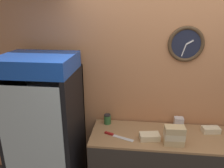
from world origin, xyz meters
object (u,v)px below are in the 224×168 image
Objects in this scene: sandwich_stack_bottom at (174,141)px; chefs_knife at (115,135)px; beverage_cooler at (47,122)px; napkin_dispenser at (179,122)px; sandwich_flat_right at (211,130)px; sandwich_stack_top at (175,130)px; sandwich_flat_left at (150,137)px; sandwich_stack_middle at (174,136)px; condiment_jar at (107,119)px.

sandwich_stack_bottom is 0.65m from chefs_knife.
napkin_dispenser is at bearing 8.67° from beverage_cooler.
sandwich_flat_right reaches higher than chefs_knife.
sandwich_flat_left is at bearing 164.72° from sandwich_stack_top.
sandwich_flat_left is at bearing 164.72° from sandwich_stack_bottom.
sandwich_stack_bottom is at bearing -8.09° from chefs_knife.
chefs_knife is 0.82m from napkin_dispenser.
chefs_knife is at bearing -4.34° from beverage_cooler.
sandwich_flat_left is 0.50m from napkin_dispenser.
sandwich_flat_right is (1.95, 0.14, -0.07)m from beverage_cooler.
sandwich_stack_top reaches higher than sandwich_flat_left.
sandwich_stack_bottom reaches higher than sandwich_flat_left.
beverage_cooler reaches higher than sandwich_stack_bottom.
sandwich_stack_bottom is 0.42m from napkin_dispenser.
beverage_cooler is 1.23m from sandwich_flat_left.
sandwich_stack_top is 0.62× the size of chefs_knife.
chefs_knife is at bearing 171.91° from sandwich_stack_middle.
sandwich_stack_middle is at bearing 180.00° from sandwich_stack_bottom.
sandwich_stack_bottom is 0.07m from sandwich_stack_middle.
napkin_dispenser is (0.12, 0.40, -0.05)m from sandwich_stack_middle.
beverage_cooler reaches higher than condiment_jar.
sandwich_stack_bottom is at bearing -147.80° from sandwich_flat_right.
sandwich_stack_bottom is 0.98× the size of sandwich_stack_top.
beverage_cooler is 0.74m from condiment_jar.
chefs_knife is at bearing 171.91° from sandwich_stack_bottom.
beverage_cooler is 1.48m from sandwich_stack_bottom.
napkin_dispenser is (1.59, 0.24, -0.04)m from beverage_cooler.
sandwich_stack_top is at bearing -106.52° from napkin_dispenser.
beverage_cooler is at bearing 174.01° from sandwich_stack_middle.
condiment_jar is at bearing 176.66° from sandwich_flat_right.
sandwich_stack_top is at bearing -25.81° from condiment_jar.
sandwich_stack_middle reaches higher than sandwich_flat_right.
sandwich_flat_right is (0.73, 0.23, -0.00)m from sandwich_flat_left.
sandwich_stack_middle is 1.01× the size of sandwich_stack_top.
beverage_cooler is 1.61m from napkin_dispenser.
sandwich_stack_bottom is 0.14m from sandwich_stack_top.
sandwich_stack_middle reaches higher than napkin_dispenser.
sandwich_flat_left is 0.76m from sandwich_flat_right.
sandwich_stack_middle is 0.42m from napkin_dispenser.
sandwich_stack_bottom is 0.97× the size of sandwich_stack_middle.
beverage_cooler is 8.68× the size of sandwich_flat_right.
sandwich_flat_right is at bearing 4.24° from beverage_cooler.
condiment_jar reaches higher than sandwich_stack_bottom.
sandwich_stack_top is 0.58m from sandwich_flat_right.
sandwich_stack_middle is at bearing -15.28° from sandwich_flat_left.
napkin_dispenser is (0.12, 0.40, -0.12)m from sandwich_stack_top.
sandwich_stack_bottom is 1.75× the size of napkin_dispenser.
napkin_dispenser reaches higher than sandwich_stack_bottom.
sandwich_flat_right is at bearing -15.36° from napkin_dispenser.
sandwich_stack_top is 1.73× the size of condiment_jar.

